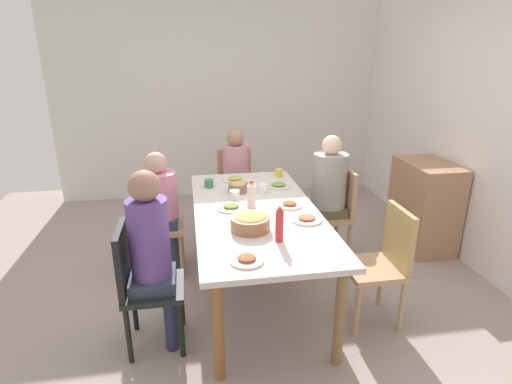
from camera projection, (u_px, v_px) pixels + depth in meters
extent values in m
plane|color=#A08F88|center=(256.00, 292.00, 3.51)|extent=(6.15, 6.15, 0.00)
cube|color=silver|center=(509.00, 133.00, 3.41)|extent=(5.37, 0.12, 2.60)
cube|color=silver|center=(223.00, 100.00, 5.51)|extent=(0.12, 4.40, 2.60)
cube|color=silver|center=(256.00, 212.00, 3.26)|extent=(2.02, 0.97, 0.04)
cylinder|color=brown|center=(204.00, 215.00, 4.17)|extent=(0.07, 0.07, 0.72)
cylinder|color=#915B2E|center=(218.00, 330.00, 2.48)|extent=(0.07, 0.07, 0.72)
cylinder|color=olive|center=(278.00, 211.00, 4.29)|extent=(0.07, 0.07, 0.72)
cylinder|color=olive|center=(340.00, 317.00, 2.61)|extent=(0.07, 0.07, 0.72)
cube|color=black|center=(154.00, 288.00, 2.77)|extent=(0.40, 0.40, 0.04)
cylinder|color=black|center=(134.00, 304.00, 2.98)|extent=(0.04, 0.04, 0.43)
cylinder|color=black|center=(128.00, 335.00, 2.66)|extent=(0.04, 0.04, 0.43)
cylinder|color=black|center=(182.00, 300.00, 3.03)|extent=(0.04, 0.04, 0.43)
cylinder|color=black|center=(181.00, 329.00, 2.71)|extent=(0.04, 0.04, 0.43)
cube|color=black|center=(123.00, 260.00, 2.66)|extent=(0.38, 0.04, 0.45)
cylinder|color=#322E51|center=(172.00, 307.00, 2.93)|extent=(0.09, 0.09, 0.45)
cylinder|color=#262B49|center=(171.00, 321.00, 2.78)|extent=(0.09, 0.09, 0.45)
cube|color=#2E394C|center=(153.00, 281.00, 2.75)|extent=(0.30, 0.30, 0.10)
cylinder|color=#60418C|center=(149.00, 238.00, 2.64)|extent=(0.26, 0.26, 0.53)
sphere|color=#9C705C|center=(144.00, 186.00, 2.52)|extent=(0.20, 0.20, 0.20)
cube|color=tan|center=(372.00, 269.00, 3.02)|extent=(0.40, 0.40, 0.04)
cylinder|color=tan|center=(402.00, 306.00, 2.96)|extent=(0.04, 0.04, 0.43)
cylinder|color=tan|center=(381.00, 281.00, 3.28)|extent=(0.04, 0.04, 0.43)
cylinder|color=tan|center=(357.00, 310.00, 2.91)|extent=(0.04, 0.04, 0.43)
cylinder|color=tan|center=(340.00, 285.00, 3.22)|extent=(0.04, 0.04, 0.43)
cube|color=tan|center=(399.00, 238.00, 2.97)|extent=(0.38, 0.04, 0.45)
cube|color=tan|center=(161.00, 227.00, 3.71)|extent=(0.40, 0.40, 0.04)
cylinder|color=tan|center=(146.00, 243.00, 3.91)|extent=(0.04, 0.04, 0.43)
cylinder|color=tan|center=(142.00, 260.00, 3.60)|extent=(0.04, 0.04, 0.43)
cylinder|color=tan|center=(182.00, 240.00, 3.97)|extent=(0.04, 0.04, 0.43)
cylinder|color=tan|center=(182.00, 257.00, 3.65)|extent=(0.04, 0.04, 0.43)
cube|color=tan|center=(138.00, 204.00, 3.60)|extent=(0.38, 0.04, 0.45)
cylinder|color=#263048|center=(174.00, 244.00, 3.87)|extent=(0.09, 0.09, 0.45)
cylinder|color=#2D3C4C|center=(174.00, 252.00, 3.72)|extent=(0.09, 0.09, 0.45)
cube|color=#26384F|center=(161.00, 221.00, 3.69)|extent=(0.30, 0.30, 0.10)
cylinder|color=pink|center=(158.00, 195.00, 3.60)|extent=(0.33, 0.33, 0.41)
sphere|color=tan|center=(156.00, 163.00, 3.50)|extent=(0.19, 0.19, 0.19)
cube|color=tan|center=(236.00, 193.00, 4.58)|extent=(0.40, 0.40, 0.04)
cylinder|color=tan|center=(249.00, 205.00, 4.84)|extent=(0.04, 0.04, 0.43)
cylinder|color=tan|center=(221.00, 207.00, 4.78)|extent=(0.04, 0.04, 0.43)
cylinder|color=tan|center=(254.00, 216.00, 4.52)|extent=(0.04, 0.04, 0.43)
cylinder|color=tan|center=(223.00, 218.00, 4.47)|extent=(0.04, 0.04, 0.43)
cube|color=tan|center=(234.00, 168.00, 4.66)|extent=(0.04, 0.38, 0.45)
cylinder|color=#3F3C45|center=(245.00, 214.00, 4.57)|extent=(0.09, 0.09, 0.45)
cylinder|color=#434546|center=(231.00, 214.00, 4.54)|extent=(0.09, 0.09, 0.45)
cube|color=#393C3C|center=(236.00, 188.00, 4.56)|extent=(0.30, 0.30, 0.10)
cylinder|color=pink|center=(236.00, 165.00, 4.47)|extent=(0.28, 0.28, 0.43)
sphere|color=tan|center=(235.00, 138.00, 4.37)|extent=(0.18, 0.18, 0.18)
cube|color=tan|center=(327.00, 216.00, 3.95)|extent=(0.40, 0.40, 0.04)
cylinder|color=tan|center=(349.00, 243.00, 3.90)|extent=(0.04, 0.04, 0.43)
cylinder|color=tan|center=(337.00, 229.00, 4.21)|extent=(0.04, 0.04, 0.43)
cylinder|color=tan|center=(315.00, 246.00, 3.84)|extent=(0.04, 0.04, 0.43)
cylinder|color=tan|center=(305.00, 231.00, 4.16)|extent=(0.04, 0.04, 0.43)
cube|color=tan|center=(347.00, 192.00, 3.90)|extent=(0.38, 0.04, 0.45)
cylinder|color=brown|center=(319.00, 240.00, 3.94)|extent=(0.09, 0.09, 0.45)
cylinder|color=brown|center=(314.00, 233.00, 4.08)|extent=(0.09, 0.09, 0.45)
cube|color=brown|center=(328.00, 210.00, 3.93)|extent=(0.30, 0.30, 0.10)
cylinder|color=#9B9897|center=(330.00, 180.00, 3.83)|extent=(0.32, 0.32, 0.51)
sphere|color=beige|center=(332.00, 145.00, 3.72)|extent=(0.18, 0.18, 0.18)
cylinder|color=silver|center=(307.00, 220.00, 3.05)|extent=(0.23, 0.23, 0.01)
ellipsoid|color=#C97A56|center=(307.00, 217.00, 3.04)|extent=(0.13, 0.13, 0.02)
cylinder|color=white|center=(290.00, 205.00, 3.32)|extent=(0.20, 0.20, 0.01)
ellipsoid|color=#AE6336|center=(290.00, 203.00, 3.32)|extent=(0.11, 0.11, 0.02)
cylinder|color=beige|center=(235.00, 180.00, 3.96)|extent=(0.24, 0.24, 0.01)
ellipsoid|color=tan|center=(235.00, 178.00, 3.95)|extent=(0.13, 0.13, 0.02)
cylinder|color=silver|center=(247.00, 260.00, 2.47)|extent=(0.21, 0.21, 0.01)
ellipsoid|color=#A5643D|center=(247.00, 258.00, 2.46)|extent=(0.11, 0.11, 0.02)
cylinder|color=silver|center=(278.00, 186.00, 3.78)|extent=(0.24, 0.24, 0.01)
ellipsoid|color=#79A149|center=(278.00, 184.00, 3.78)|extent=(0.13, 0.13, 0.02)
cylinder|color=#EAE4C7|center=(231.00, 208.00, 3.27)|extent=(0.23, 0.23, 0.01)
ellipsoid|color=#7E9D47|center=(231.00, 206.00, 3.27)|extent=(0.13, 0.13, 0.02)
cylinder|color=#8E6450|center=(238.00, 188.00, 3.65)|extent=(0.18, 0.18, 0.07)
ellipsoid|color=tan|center=(238.00, 184.00, 3.64)|extent=(0.14, 0.14, 0.04)
cylinder|color=#986542|center=(250.00, 223.00, 2.89)|extent=(0.28, 0.28, 0.10)
ellipsoid|color=tan|center=(250.00, 217.00, 2.87)|extent=(0.22, 0.22, 0.04)
cylinder|color=#E5CF49|center=(279.00, 173.00, 4.08)|extent=(0.08, 0.08, 0.07)
torus|color=gold|center=(280.00, 174.00, 4.03)|extent=(0.05, 0.01, 0.05)
cylinder|color=#418957|center=(209.00, 183.00, 3.77)|extent=(0.08, 0.08, 0.07)
torus|color=#4E9259|center=(209.00, 185.00, 3.72)|extent=(0.05, 0.01, 0.05)
cylinder|color=white|center=(235.00, 195.00, 3.47)|extent=(0.09, 0.09, 0.08)
torus|color=white|center=(235.00, 197.00, 3.42)|extent=(0.05, 0.01, 0.05)
cylinder|color=white|center=(263.00, 188.00, 3.62)|extent=(0.08, 0.08, 0.08)
torus|color=white|center=(264.00, 190.00, 3.58)|extent=(0.05, 0.01, 0.05)
cylinder|color=red|center=(279.00, 226.00, 2.70)|extent=(0.05, 0.05, 0.22)
cone|color=red|center=(280.00, 209.00, 2.65)|extent=(0.05, 0.05, 0.03)
cylinder|color=white|center=(280.00, 206.00, 2.65)|extent=(0.03, 0.03, 0.01)
cylinder|color=silver|center=(251.00, 197.00, 3.27)|extent=(0.07, 0.07, 0.18)
cone|color=beige|center=(251.00, 184.00, 3.23)|extent=(0.06, 0.06, 0.03)
cylinder|color=red|center=(251.00, 182.00, 3.22)|extent=(0.03, 0.03, 0.01)
cube|color=#A97A5B|center=(424.00, 205.00, 4.19)|extent=(0.70, 0.44, 0.90)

